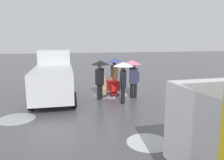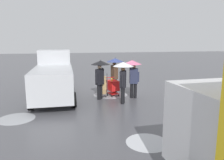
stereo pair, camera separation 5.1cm
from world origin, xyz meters
The scene contains 11 objects.
ground_plane centered at (0.00, 0.00, 0.00)m, with size 90.00×90.00×0.00m, color #4C4C51.
slush_patch_near_cluster centered at (0.26, 6.77, 0.00)m, with size 1.34×1.34×0.01m, color silver.
slush_patch_under_van centered at (0.02, 0.50, 0.00)m, with size 2.00×2.00×0.01m, color #999BA0.
slush_patch_mid_street centered at (4.67, 3.57, 0.00)m, with size 1.48×1.48×0.01m, color #999BA0.
cargo_van_parked_right centered at (3.22, 0.60, 1.18)m, with size 2.29×5.38×2.60m.
shopping_cart_vendor centered at (-0.08, 0.71, 0.57)m, with size 0.71×0.92×1.04m.
hand_dolly_boxes centered at (0.56, 0.94, 0.63)m, with size 0.67×0.81×1.32m.
pedestrian_pink_side centered at (-0.39, -0.09, 1.58)m, with size 1.04×1.04×2.15m.
pedestrian_black_side centered at (0.76, 1.29, 1.58)m, with size 1.04×1.04×2.15m.
pedestrian_white_side centered at (-0.21, 2.36, 1.58)m, with size 1.04×1.04×2.15m.
pedestrian_far_side centered at (-1.01, 1.51, 1.58)m, with size 1.04×1.04×2.15m.
Camera 2 is at (2.79, 12.71, 3.15)m, focal length 34.82 mm.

